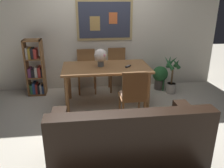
{
  "coord_description": "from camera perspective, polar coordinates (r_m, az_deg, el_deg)",
  "views": [
    {
      "loc": [
        -0.42,
        -3.63,
        1.94
      ],
      "look_at": [
        0.02,
        -0.21,
        0.65
      ],
      "focal_mm": 37.06,
      "sensor_mm": 36.0,
      "label": 1
    }
  ],
  "objects": [
    {
      "name": "potted_palm",
      "position": [
        5.06,
        14.48,
        1.94
      ],
      "size": [
        0.38,
        0.39,
        0.84
      ],
      "color": "#B2ADA3",
      "rests_on": "ground_plane"
    },
    {
      "name": "flower_vase",
      "position": [
        4.23,
        -2.8,
        6.87
      ],
      "size": [
        0.24,
        0.23,
        0.32
      ],
      "color": "slate",
      "rests_on": "dining_table"
    },
    {
      "name": "dining_table",
      "position": [
        4.28,
        -1.46,
        3.12
      ],
      "size": [
        1.59,
        0.89,
        0.76
      ],
      "color": "brown",
      "rests_on": "ground_plane"
    },
    {
      "name": "bookshelf",
      "position": [
        5.06,
        -18.39,
        3.23
      ],
      "size": [
        0.36,
        0.28,
        1.17
      ],
      "color": "brown",
      "rests_on": "ground_plane"
    },
    {
      "name": "wall_back_with_painting",
      "position": [
        5.13,
        -2.6,
        13.37
      ],
      "size": [
        5.2,
        0.14,
        2.6
      ],
      "color": "silver",
      "rests_on": "ground_plane"
    },
    {
      "name": "dining_chair_near_right",
      "position": [
        3.65,
        5.23,
        -2.18
      ],
      "size": [
        0.4,
        0.41,
        0.91
      ],
      "color": "brown",
      "rests_on": "ground_plane"
    },
    {
      "name": "potted_ivy",
      "position": [
        5.25,
        11.77,
        1.88
      ],
      "size": [
        0.34,
        0.34,
        0.58
      ],
      "color": "#4C4742",
      "rests_on": "ground_plane"
    },
    {
      "name": "ground_plane",
      "position": [
        4.14,
        -0.62,
        -7.44
      ],
      "size": [
        12.0,
        12.0,
        0.0
      ],
      "primitive_type": "plane",
      "color": "beige"
    },
    {
      "name": "tv_remote",
      "position": [
        4.24,
        3.99,
        4.41
      ],
      "size": [
        0.13,
        0.15,
        0.02
      ],
      "color": "black",
      "rests_on": "dining_table"
    },
    {
      "name": "dining_chair_far_left",
      "position": [
        5.01,
        -6.32,
        4.13
      ],
      "size": [
        0.4,
        0.41,
        0.91
      ],
      "color": "brown",
      "rests_on": "ground_plane"
    },
    {
      "name": "dining_chair_far_right",
      "position": [
        5.11,
        1.29,
        4.55
      ],
      "size": [
        0.4,
        0.41,
        0.91
      ],
      "color": "brown",
      "rests_on": "ground_plane"
    },
    {
      "name": "leather_couch",
      "position": [
        2.87,
        3.62,
        -14.17
      ],
      "size": [
        1.8,
        0.84,
        0.84
      ],
      "color": "black",
      "rests_on": "ground_plane"
    }
  ]
}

